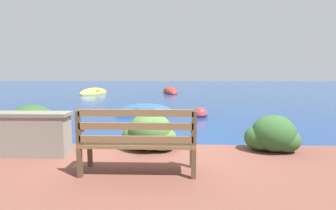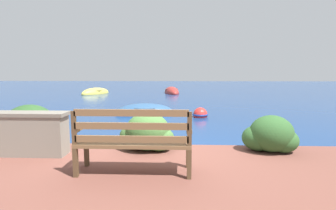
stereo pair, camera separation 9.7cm
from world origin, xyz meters
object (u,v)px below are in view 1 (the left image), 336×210
rowboat_mid (94,93)px  rowboat_far (170,92)px  mooring_buoy (200,114)px  rowboat_nearest (144,112)px  park_bench (138,140)px

rowboat_mid → rowboat_far: rowboat_far is taller
mooring_buoy → rowboat_nearest: bearing=162.9°
rowboat_mid → mooring_buoy: size_ratio=4.54×
mooring_buoy → park_bench: bearing=-103.4°
park_bench → rowboat_mid: size_ratio=0.62×
rowboat_mid → rowboat_far: size_ratio=0.83×
rowboat_nearest → rowboat_far: rowboat_far is taller
rowboat_mid → mooring_buoy: bearing=66.2°
rowboat_nearest → rowboat_far: bearing=76.0°
rowboat_nearest → rowboat_far: (0.79, 9.75, 0.01)m
rowboat_far → park_bench: bearing=168.4°
mooring_buoy → rowboat_mid: bearing=126.1°
park_bench → rowboat_nearest: 6.60m
park_bench → rowboat_nearest: bearing=94.5°
rowboat_nearest → rowboat_mid: 9.94m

